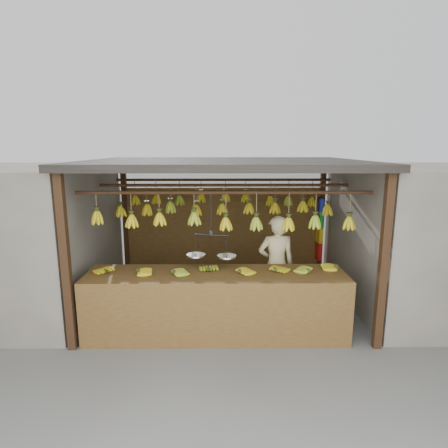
{
  "coord_description": "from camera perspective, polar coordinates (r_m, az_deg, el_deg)",
  "views": [
    {
      "loc": [
        -0.05,
        -6.0,
        2.6
      ],
      "look_at": [
        0.0,
        0.3,
        1.3
      ],
      "focal_mm": 30.0,
      "sensor_mm": 36.0,
      "label": 1
    }
  ],
  "objects": [
    {
      "name": "balance_scale",
      "position": [
        5.21,
        -1.95,
        -4.3
      ],
      "size": [
        0.68,
        0.31,
        0.9
      ],
      "color": "black",
      "rests_on": "ground"
    },
    {
      "name": "hanging_bananas",
      "position": [
        6.08,
        -0.01,
        2.33
      ],
      "size": [
        3.6,
        2.25,
        0.38
      ],
      "color": "gold",
      "rests_on": "ground"
    },
    {
      "name": "neighbor_right",
      "position": [
        7.17,
        30.15,
        -1.61
      ],
      "size": [
        3.0,
        3.0,
        2.3
      ],
      "primitive_type": "cube",
      "color": "slate",
      "rests_on": "ground"
    },
    {
      "name": "bag_bundles",
      "position": [
        7.78,
        14.37,
        -0.57
      ],
      "size": [
        0.08,
        0.26,
        1.25
      ],
      "color": "#1426BF",
      "rests_on": "ground"
    },
    {
      "name": "stall",
      "position": [
        6.36,
        -0.0,
        5.98
      ],
      "size": [
        4.3,
        3.3,
        2.4
      ],
      "color": "black",
      "rests_on": "ground"
    },
    {
      "name": "ground",
      "position": [
        6.54,
        0.02,
        -11.76
      ],
      "size": [
        80.0,
        80.0,
        0.0
      ],
      "primitive_type": "plane",
      "color": "#5B5B57"
    },
    {
      "name": "neighbor_left",
      "position": [
        7.12,
        -30.34,
        -1.71
      ],
      "size": [
        3.0,
        3.0,
        2.3
      ],
      "primitive_type": "cube",
      "color": "slate",
      "rests_on": "ground"
    },
    {
      "name": "vendor",
      "position": [
        5.93,
        7.95,
        -6.23
      ],
      "size": [
        0.61,
        0.42,
        1.58
      ],
      "primitive_type": "imported",
      "rotation": [
        0.0,
        0.0,
        3.23
      ],
      "color": "beige",
      "rests_on": "ground"
    },
    {
      "name": "counter",
      "position": [
        5.13,
        -1.16,
        -9.93
      ],
      "size": [
        3.6,
        0.82,
        0.96
      ],
      "color": "brown",
      "rests_on": "ground"
    }
  ]
}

